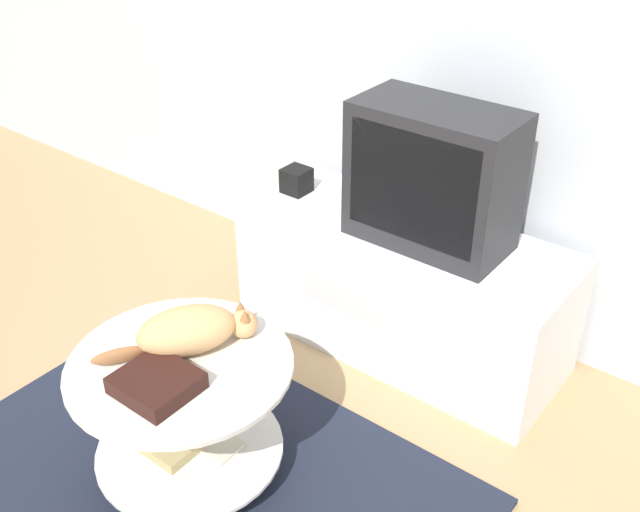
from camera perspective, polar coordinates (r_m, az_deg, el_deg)
ground_plane at (r=2.77m, az=-9.15°, el=-16.83°), size 12.00×12.00×0.00m
wall_back at (r=3.12m, az=9.56°, el=17.23°), size 8.00×0.05×2.60m
rug at (r=2.76m, az=-9.17°, el=-16.70°), size 1.83×1.22×0.02m
tv_stand at (r=3.20m, az=6.30°, el=-2.45°), size 1.39×0.56×0.54m
tv at (r=2.89m, az=8.59°, el=5.98°), size 0.62×0.33×0.55m
speaker at (r=3.34m, az=-1.80°, el=5.79°), size 0.11×0.11×0.11m
coffee_table at (r=2.57m, az=-10.31°, el=-11.30°), size 0.73×0.73×0.49m
dvd_box at (r=2.34m, az=-12.35°, el=-9.43°), size 0.23×0.21×0.06m
cat at (r=2.46m, az=-9.89°, el=-5.60°), size 0.34×0.48×0.15m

